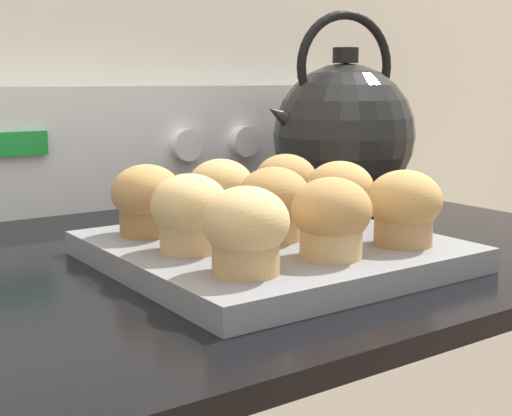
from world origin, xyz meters
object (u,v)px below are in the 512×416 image
muffin_r1_c0 (190,213)px  muffin_r2_c1 (221,192)px  muffin_r2_c2 (286,185)px  muffin_r0_c0 (246,230)px  muffin_r0_c1 (331,217)px  muffin_r2_c0 (147,199)px  muffin_r1_c1 (274,203)px  tea_kettle (343,132)px  muffin_r1_c2 (340,195)px  muffin_pan (271,251)px  muffin_r0_c2 (404,207)px

muffin_r1_c0 → muffin_r2_c1: 0.12m
muffin_r1_c0 → muffin_r2_c1: (0.08, 0.08, 0.00)m
muffin_r1_c0 → muffin_r2_c2: bearing=26.3°
muffin_r0_c0 → muffin_r2_c2: same height
muffin_r0_c1 → muffin_r2_c0: 0.19m
muffin_r1_c1 → tea_kettle: size_ratio=0.26×
muffin_r1_c2 → tea_kettle: 0.27m
muffin_r0_c1 → tea_kettle: bearing=46.9°
muffin_pan → muffin_r0_c0: size_ratio=4.27×
muffin_r0_c1 → muffin_r1_c0: same height
muffin_r0_c0 → muffin_r1_c2: bearing=26.6°
muffin_r2_c2 → tea_kettle: size_ratio=0.26×
muffin_r1_c1 → tea_kettle: 0.33m
muffin_pan → muffin_r2_c0: 0.13m
muffin_r2_c1 → tea_kettle: bearing=22.9°
muffin_pan → muffin_r1_c2: muffin_r1_c2 is taller
muffin_r0_c0 → muffin_r1_c1: size_ratio=1.00×
muffin_r0_c0 → muffin_r2_c1: size_ratio=1.00×
muffin_pan → muffin_r1_c1: size_ratio=4.27×
tea_kettle → muffin_r1_c1: bearing=-142.9°
muffin_r1_c2 → muffin_r2_c1: bearing=135.7°
muffin_r1_c1 → tea_kettle: tea_kettle is taller
muffin_r1_c0 → muffin_r2_c1: size_ratio=1.00×
muffin_pan → muffin_r2_c0: bearing=134.8°
muffin_pan → muffin_r1_c0: muffin_r1_c0 is taller
muffin_r0_c2 → tea_kettle: bearing=57.7°
muffin_pan → muffin_r1_c1: 0.05m
muffin_pan → muffin_r1_c2: bearing=0.4°
muffin_r0_c2 → muffin_r0_c0: bearing=179.8°
muffin_r0_c0 → muffin_r0_c2: bearing=-0.2°
muffin_pan → muffin_r1_c0: size_ratio=4.27×
muffin_pan → muffin_r0_c2: 0.13m
muffin_r0_c1 → muffin_r1_c1: (0.00, 0.08, 0.00)m
muffin_r0_c1 → muffin_r2_c1: size_ratio=1.00×
muffin_pan → muffin_r2_c2: size_ratio=4.27×
muffin_r1_c2 → muffin_r2_c2: size_ratio=1.00×
muffin_r0_c1 → muffin_r2_c0: bearing=116.7°
muffin_pan → muffin_r1_c0: bearing=178.5°
muffin_r1_c0 → muffin_r2_c0: (0.00, 0.08, 0.00)m
muffin_r2_c0 → muffin_pan: bearing=-45.2°
muffin_r2_c0 → muffin_r0_c2: bearing=-45.1°
muffin_r1_c1 → muffin_r2_c2: same height
muffin_r0_c1 → muffin_r1_c2: 0.12m
muffin_r2_c1 → muffin_r2_c2: same height
muffin_r2_c2 → tea_kettle: bearing=31.6°
muffin_r0_c0 → muffin_r1_c1: 0.12m
muffin_r0_c1 → muffin_r1_c0: (-0.09, 0.09, 0.00)m
muffin_r0_c2 → muffin_r1_c1: size_ratio=1.00×
muffin_r1_c0 → muffin_r2_c2: 0.19m
muffin_r0_c2 → muffin_r2_c0: same height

